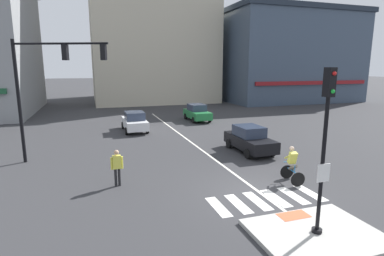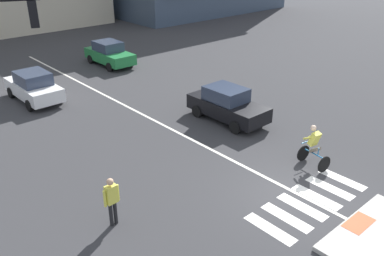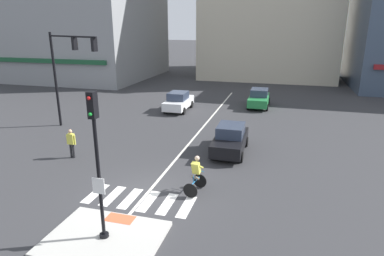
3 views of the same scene
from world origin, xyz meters
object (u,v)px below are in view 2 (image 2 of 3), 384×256
car_white_westbound_distant (34,87)px  pedestrian_at_curb_left (112,198)px  car_black_eastbound_mid (227,104)px  car_green_eastbound_distant (109,54)px  cyclist (314,146)px

car_white_westbound_distant → pedestrian_at_curb_left: (-2.43, -11.98, 0.17)m
car_black_eastbound_mid → pedestrian_at_curb_left: pedestrian_at_curb_left is taller
car_black_eastbound_mid → car_green_eastbound_distant: 11.97m
cyclist → pedestrian_at_curb_left: cyclist is taller
car_green_eastbound_distant → pedestrian_at_curb_left: (-9.07, -15.19, 0.17)m
car_black_eastbound_mid → car_white_westbound_distant: same height
car_green_eastbound_distant → car_white_westbound_distant: same height
cyclist → pedestrian_at_curb_left: (-7.73, 2.03, 0.11)m
car_black_eastbound_mid → car_white_westbound_distant: 10.59m
car_black_eastbound_mid → cyclist: size_ratio=2.45×
car_white_westbound_distant → pedestrian_at_curb_left: 12.22m
car_black_eastbound_mid → pedestrian_at_curb_left: size_ratio=2.46×
car_green_eastbound_distant → pedestrian_at_curb_left: size_ratio=2.46×
car_green_eastbound_distant → car_white_westbound_distant: (-6.64, -3.21, 0.00)m
cyclist → car_green_eastbound_distant: bearing=85.5°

